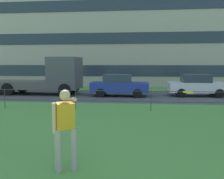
# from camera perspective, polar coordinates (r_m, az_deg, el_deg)

# --- Properties ---
(street_strip) EXTENTS (80.00, 6.78, 0.01)m
(street_strip) POSITION_cam_1_polar(r_m,az_deg,el_deg) (17.63, 8.01, -1.53)
(street_strip) COLOR #4C4C51
(street_strip) RESTS_ON ground
(park_fence) EXTENTS (36.90, 0.04, 1.00)m
(park_fence) POSITION_cam_1_polar(r_m,az_deg,el_deg) (12.03, 8.93, -1.74)
(park_fence) COLOR #333833
(park_fence) RESTS_ON ground
(person_thrower) EXTENTS (0.47, 0.87, 1.71)m
(person_thrower) POSITION_cam_1_polar(r_m,az_deg,el_deg) (5.31, -10.62, -8.50)
(person_thrower) COLOR gray
(person_thrower) RESTS_ON ground
(frisbee) EXTENTS (0.37, 0.37, 0.05)m
(frisbee) POSITION_cam_1_polar(r_m,az_deg,el_deg) (6.63, 17.07, -0.61)
(frisbee) COLOR yellow
(flatbed_truck_far_right) EXTENTS (7.36, 2.59, 2.75)m
(flatbed_truck_far_right) POSITION_cam_1_polar(r_m,az_deg,el_deg) (19.16, -14.87, 2.56)
(flatbed_truck_far_right) COLOR #4C4C51
(flatbed_truck_far_right) RESTS_ON ground
(car_blue_left) EXTENTS (4.01, 1.84, 1.54)m
(car_blue_left) POSITION_cam_1_polar(r_m,az_deg,el_deg) (17.49, 1.68, 1.02)
(car_blue_left) COLOR #233899
(car_blue_left) RESTS_ON ground
(car_white_right) EXTENTS (4.03, 1.86, 1.54)m
(car_white_right) POSITION_cam_1_polar(r_m,az_deg,el_deg) (18.42, 18.89, 0.95)
(car_white_right) COLOR silver
(car_white_right) RESTS_ON ground
(apartment_building_background) EXTENTS (39.69, 14.38, 19.61)m
(apartment_building_background) POSITION_cam_1_polar(r_m,az_deg,el_deg) (32.92, 1.92, 19.08)
(apartment_building_background) COLOR #ADA393
(apartment_building_background) RESTS_ON ground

